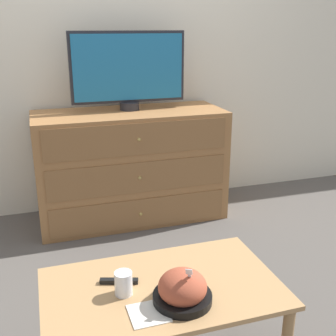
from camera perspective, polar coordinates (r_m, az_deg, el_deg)
ground_plane at (r=3.59m, az=-6.89°, el=-4.56°), size 12.00×12.00×0.00m
wall_back at (r=3.33m, az=-7.88°, el=16.63°), size 12.00×0.05×2.60m
dresser at (r=3.18m, az=-5.03°, el=0.31°), size 1.38×0.57×0.83m
tv at (r=3.10m, az=-5.40°, el=13.17°), size 0.83×0.14×0.56m
coffee_table at (r=1.75m, az=-0.79°, el=-17.41°), size 0.93×0.55×0.44m
takeout_bowl at (r=1.61m, az=1.97°, el=-16.15°), size 0.22×0.22×0.17m
drink_cup at (r=1.66m, az=-6.04°, el=-15.44°), size 0.07×0.07×0.09m
napkin at (r=1.58m, az=-2.65°, el=-19.09°), size 0.14×0.14×0.00m
remote_control at (r=1.74m, az=-6.66°, el=-14.97°), size 0.15×0.07×0.02m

